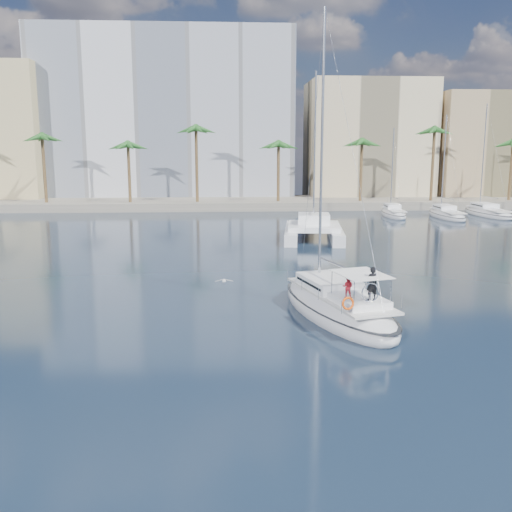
{
  "coord_description": "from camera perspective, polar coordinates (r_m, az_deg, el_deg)",
  "views": [
    {
      "loc": [
        -3.03,
        -27.51,
        8.9
      ],
      "look_at": [
        -1.23,
        1.5,
        3.42
      ],
      "focal_mm": 40.0,
      "sensor_mm": 36.0,
      "label": 1
    }
  ],
  "objects": [
    {
      "name": "ground",
      "position": [
        29.07,
        2.62,
        -7.16
      ],
      "size": [
        160.0,
        160.0,
        0.0
      ],
      "primitive_type": "plane",
      "color": "black",
      "rests_on": "ground"
    },
    {
      "name": "quay",
      "position": [
        88.95,
        -1.59,
        5.33
      ],
      "size": [
        120.0,
        14.0,
        1.2
      ],
      "primitive_type": "cube",
      "color": "gray",
      "rests_on": "ground"
    },
    {
      "name": "building_modern",
      "position": [
        101.04,
        -8.88,
        13.45
      ],
      "size": [
        42.0,
        16.0,
        28.0
      ],
      "primitive_type": "cube",
      "color": "silver",
      "rests_on": "ground"
    },
    {
      "name": "building_beige",
      "position": [
        100.68,
        11.06,
        11.12
      ],
      "size": [
        20.0,
        14.0,
        20.0
      ],
      "primitive_type": "cube",
      "color": "beige",
      "rests_on": "ground"
    },
    {
      "name": "building_tan_right",
      "position": [
        105.59,
        22.05,
        9.97
      ],
      "size": [
        18.0,
        12.0,
        18.0
      ],
      "primitive_type": "cube",
      "color": "tan",
      "rests_on": "ground"
    },
    {
      "name": "palm_left",
      "position": [
        90.02,
        -24.11,
        10.65
      ],
      "size": [
        3.6,
        3.6,
        12.3
      ],
      "color": "brown",
      "rests_on": "ground"
    },
    {
      "name": "palm_centre",
      "position": [
        84.58,
        -1.53,
        11.61
      ],
      "size": [
        3.6,
        3.6,
        12.3
      ],
      "color": "brown",
      "rests_on": "ground"
    },
    {
      "name": "palm_right",
      "position": [
        92.28,
        20.5,
        10.88
      ],
      "size": [
        3.6,
        3.6,
        12.3
      ],
      "color": "brown",
      "rests_on": "ground"
    },
    {
      "name": "main_sloop",
      "position": [
        31.15,
        8.11,
        -5.03
      ],
      "size": [
        6.41,
        12.09,
        17.13
      ],
      "rotation": [
        0.0,
        0.0,
        0.25
      ],
      "color": "silver",
      "rests_on": "ground"
    },
    {
      "name": "catamaran",
      "position": [
        57.43,
        5.79,
        2.85
      ],
      "size": [
        7.11,
        11.88,
        16.45
      ],
      "rotation": [
        0.0,
        0.0,
        -0.14
      ],
      "color": "silver",
      "rests_on": "ground"
    },
    {
      "name": "seagull",
      "position": [
        34.17,
        -3.21,
        -2.49
      ],
      "size": [
        1.1,
        0.47,
        0.2
      ],
      "color": "silver",
      "rests_on": "ground"
    },
    {
      "name": "moored_yacht_a",
      "position": [
        78.49,
        13.57,
        3.87
      ],
      "size": [
        3.37,
        9.52,
        11.9
      ],
      "primitive_type": null,
      "rotation": [
        0.0,
        0.0,
        -0.07
      ],
      "color": "silver",
      "rests_on": "ground"
    },
    {
      "name": "moored_yacht_b",
      "position": [
        78.8,
        18.53,
        3.64
      ],
      "size": [
        3.32,
        10.83,
        13.72
      ],
      "primitive_type": null,
      "rotation": [
        0.0,
        0.0,
        -0.02
      ],
      "color": "silver",
      "rests_on": "ground"
    },
    {
      "name": "moored_yacht_c",
      "position": [
        83.24,
        22.17,
        3.76
      ],
      "size": [
        3.98,
        12.33,
        15.54
      ],
      "primitive_type": null,
      "rotation": [
        0.0,
        0.0,
        0.03
      ],
      "color": "silver",
      "rests_on": "ground"
    }
  ]
}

